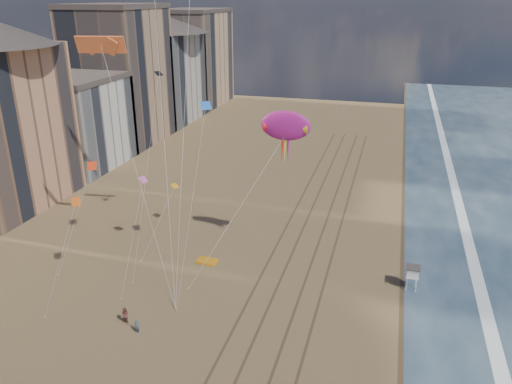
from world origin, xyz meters
TOP-DOWN VIEW (x-y plane):
  - wet_sand at (19.00, 40.00)m, footprint 260.00×260.00m
  - foam at (23.20, 40.00)m, footprint 260.00×260.00m
  - tracks at (2.55, 30.00)m, footprint 7.68×120.00m
  - buildings at (-45.73, 65.59)m, footprint 34.72×131.35m
  - lifeguard_stand at (15.67, 25.39)m, footprint 1.54×1.54m
  - grounded_kite at (-8.42, 24.83)m, footprint 2.61×1.81m
  - show_kite at (0.41, 27.77)m, footprint 6.91×5.15m
  - kite_flyer_a at (-10.01, 10.03)m, footprint 0.56×0.39m
  - kite_flyer_b at (-11.84, 10.98)m, footprint 1.18×1.11m
  - small_kites at (-16.14, 24.19)m, footprint 18.50×18.25m

SIDE VIEW (x-z plane):
  - wet_sand at x=19.00m, z-range 0.00..0.00m
  - foam at x=23.20m, z-range 0.00..0.00m
  - tracks at x=2.55m, z-range 0.00..0.01m
  - grounded_kite at x=-8.42m, z-range 0.00..0.28m
  - kite_flyer_a at x=-10.01m, z-range 0.00..1.49m
  - kite_flyer_b at x=-11.84m, z-range 0.00..1.93m
  - lifeguard_stand at x=15.67m, z-range 0.75..3.54m
  - small_kites at x=-16.14m, z-range 5.31..21.49m
  - buildings at x=-45.73m, z-range -0.95..28.05m
  - show_kite at x=0.41m, z-range 6.65..27.45m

